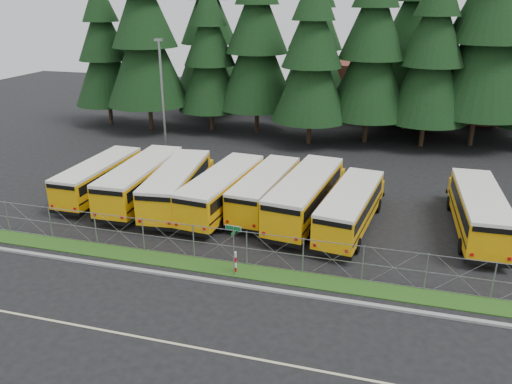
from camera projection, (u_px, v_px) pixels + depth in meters
The scene contains 29 objects.
ground at pixel (270, 259), 27.21m from camera, with size 120.00×120.00×0.00m, color black.
curb at pixel (254, 287), 24.40m from camera, with size 50.00×0.25×0.12m, color gray.
grass_verge at pixel (262, 274), 25.67m from camera, with size 50.00×1.40×0.06m, color #234A15.
road_lane_line at pixel (221, 352), 20.03m from camera, with size 50.00×0.12×0.01m, color beige.
chainlink_fence at pixel (265, 251), 25.94m from camera, with size 44.00×0.10×2.00m, color gray, non-canonical shape.
brick_building at pixel (398, 88), 60.48m from camera, with size 22.00×10.00×6.00m, color brown.
bus_0 at pixel (102, 178), 35.47m from camera, with size 2.31×9.77×2.56m, color #E6AF07, non-canonical shape.
bus_1 at pixel (144, 182), 34.46m from camera, with size 2.53×10.72×2.81m, color #E6AF07, non-canonical shape.
bus_2 at pixel (179, 186), 33.66m from camera, with size 2.48×10.52×2.76m, color #E6AF07, non-canonical shape.
bus_3 at pixel (225, 191), 32.84m from camera, with size 2.49×10.54×2.76m, color #E6AF07, non-canonical shape.
bus_4 at pixel (267, 191), 33.11m from camera, with size 2.34×9.90×2.60m, color #E6AF07, non-canonical shape.
bus_5 at pixel (307, 197), 31.75m from camera, with size 2.60×11.03×2.89m, color #E6AF07, non-canonical shape.
bus_6 at pixel (351, 209), 30.22m from camera, with size 2.38×10.09×2.64m, color #E6AF07, non-canonical shape.
bus_east at pixel (477, 212), 29.65m from camera, with size 2.47×10.45×2.74m, color #E6AF07, non-canonical shape.
street_sign at pixel (234, 240), 24.83m from camera, with size 0.84×0.55×2.81m.
striped_bollard at pixel (236, 262), 25.63m from camera, with size 0.11×0.11×1.20m, color #B20C0C.
light_standard at pixel (163, 96), 42.08m from camera, with size 0.70×0.35×10.14m.
conifer_0 at pixel (104, 53), 53.28m from camera, with size 6.99×6.99×15.46m, color black, non-canonical shape.
conifer_1 at pixel (145, 37), 50.17m from camera, with size 8.58×8.58×18.97m, color black, non-canonical shape.
conifer_2 at pixel (210, 58), 50.70m from camera, with size 6.80×6.80×15.05m, color black, non-canonical shape.
conifer_3 at pixel (257, 44), 49.36m from camera, with size 8.09×8.09×17.90m, color black, non-canonical shape.
conifer_4 at pixel (312, 58), 45.55m from camera, with size 7.30×7.30×16.14m, color black, non-canonical shape.
conifer_5 at pixel (372, 49), 45.76m from camera, with size 7.97×7.97×17.62m, color black, non-canonical shape.
conifer_6 at pixel (432, 56), 44.64m from camera, with size 7.54×7.54×16.68m, color black, non-canonical shape.
conifer_7 at pixel (488, 31), 44.14m from camera, with size 9.48×9.48×20.97m, color black, non-canonical shape.
conifer_10 at pixel (209, 35), 56.75m from camera, with size 8.32×8.32×18.41m, color black, non-canonical shape.
conifer_11 at pixel (315, 41), 55.41m from camera, with size 7.85×7.85×17.36m, color black, non-canonical shape.
conifer_12 at pixel (413, 41), 50.48m from camera, with size 8.28×8.28×18.32m, color black, non-canonical shape.
conifer_13 at pixel (509, 43), 50.65m from camera, with size 8.07×8.07×17.84m, color black, non-canonical shape.
Camera 1 is at (5.71, -23.31, 13.34)m, focal length 35.00 mm.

